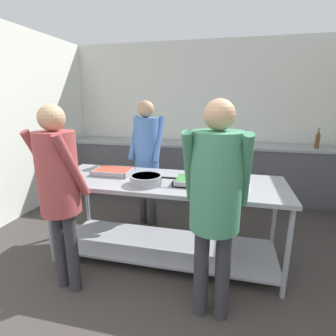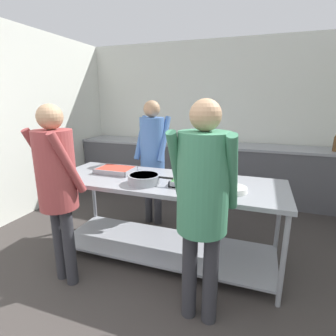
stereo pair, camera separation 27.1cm
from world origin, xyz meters
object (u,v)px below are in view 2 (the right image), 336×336
serving_tray_vegetables (195,183)px  serving_tray_roast (116,170)px  sauce_pan (144,179)px  water_bottle (336,142)px  cook_behind_counter (152,149)px  guest_serving_left (203,194)px  guest_serving_right (57,178)px  plate_stack (234,190)px

serving_tray_vegetables → serving_tray_roast: bearing=171.1°
sauce_pan → water_bottle: size_ratio=1.48×
cook_behind_counter → serving_tray_roast: bearing=-105.9°
sauce_pan → serving_tray_vegetables: size_ratio=1.04×
serving_tray_vegetables → guest_serving_left: (0.20, -0.63, 0.13)m
water_bottle → guest_serving_right: bearing=-135.1°
guest_serving_right → cook_behind_counter: bearing=77.4°
cook_behind_counter → water_bottle: size_ratio=5.43×
guest_serving_right → plate_stack: bearing=20.4°
sauce_pan → cook_behind_counter: 0.94m
serving_tray_vegetables → cook_behind_counter: cook_behind_counter is taller
plate_stack → cook_behind_counter: size_ratio=0.14×
sauce_pan → serving_tray_vegetables: bearing=12.9°
serving_tray_roast → cook_behind_counter: 0.67m
serving_tray_roast → guest_serving_right: (-0.13, -0.75, 0.12)m
water_bottle → serving_tray_vegetables: bearing=-128.0°
guest_serving_left → cook_behind_counter: (-0.96, 1.41, -0.00)m
guest_serving_right → serving_tray_roast: bearing=80.3°
serving_tray_roast → cook_behind_counter: (0.18, 0.63, 0.13)m
serving_tray_vegetables → guest_serving_left: 0.67m
cook_behind_counter → water_bottle: bearing=28.3°
cook_behind_counter → guest_serving_right: bearing=-102.6°
plate_stack → guest_serving_left: (-0.16, -0.56, 0.14)m
serving_tray_roast → guest_serving_left: size_ratio=0.24×
serving_tray_roast → water_bottle: 3.17m
sauce_pan → water_bottle: (2.07, 2.15, 0.14)m
sauce_pan → guest_serving_right: guest_serving_right is taller
guest_serving_right → sauce_pan: bearing=40.1°
plate_stack → guest_serving_right: (-1.44, -0.54, 0.12)m
serving_tray_vegetables → guest_serving_left: bearing=-72.0°
serving_tray_vegetables → plate_stack: size_ratio=1.88×
serving_tray_roast → plate_stack: bearing=-9.5°
cook_behind_counter → sauce_pan: bearing=-72.4°
sauce_pan → plate_stack: (0.84, 0.04, -0.02)m
guest_serving_left → cook_behind_counter: 1.70m
sauce_pan → water_bottle: 2.99m
plate_stack → serving_tray_vegetables: bearing=169.1°
guest_serving_right → water_bottle: bearing=44.9°
sauce_pan → cook_behind_counter: (-0.28, 0.89, 0.11)m
serving_tray_roast → plate_stack: size_ratio=1.73×
serving_tray_roast → guest_serving_left: (1.14, -0.78, 0.13)m
water_bottle → serving_tray_roast: bearing=-143.2°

